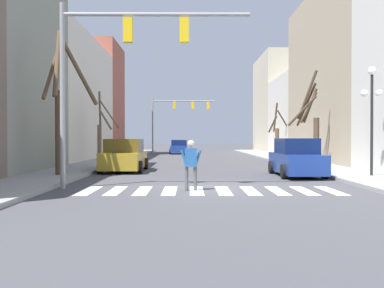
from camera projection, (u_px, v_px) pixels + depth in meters
name	position (u px, v px, depth m)	size (l,w,h in m)	color
ground_plane	(209.00, 188.00, 15.80)	(240.00, 240.00, 0.00)	#424247
sidewalk_left	(17.00, 186.00, 15.76)	(2.77, 90.00, 0.15)	gray
building_row_left	(40.00, 90.00, 31.37)	(6.00, 41.96, 11.63)	#66564C
building_row_right	(342.00, 83.00, 34.64)	(6.00, 52.36, 13.36)	beige
crosswalk_stripes	(210.00, 191.00, 15.00)	(8.55, 2.60, 0.01)	white
traffic_signal_near	(116.00, 54.00, 15.59)	(6.61, 0.28, 6.46)	gray
traffic_signal_far	(175.00, 112.00, 53.87)	(7.49, 0.28, 6.60)	gray
street_lamp_right_corner	(372.00, 99.00, 19.29)	(0.95, 0.36, 4.68)	black
car_driving_away_lane	(179.00, 147.00, 49.33)	(2.05, 4.13, 1.54)	navy
car_at_intersection	(124.00, 156.00, 23.71)	(2.20, 4.81, 1.71)	#A38423
car_parked_right_near	(296.00, 159.00, 20.69)	(1.97, 4.74, 1.75)	navy
pedestrian_on_right_sidewalk	(191.00, 161.00, 15.02)	(0.73, 0.23, 1.69)	#4C4C51
street_tree_right_mid	(312.00, 123.00, 27.36)	(1.78, 2.26, 5.74)	#473828
street_tree_left_mid	(277.00, 135.00, 40.12)	(2.07, 1.56, 4.77)	brown
street_tree_left_far	(101.00, 133.00, 30.99)	(1.48, 1.57, 4.84)	brown
street_tree_right_far	(61.00, 111.00, 19.74)	(1.85, 2.73, 6.37)	brown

